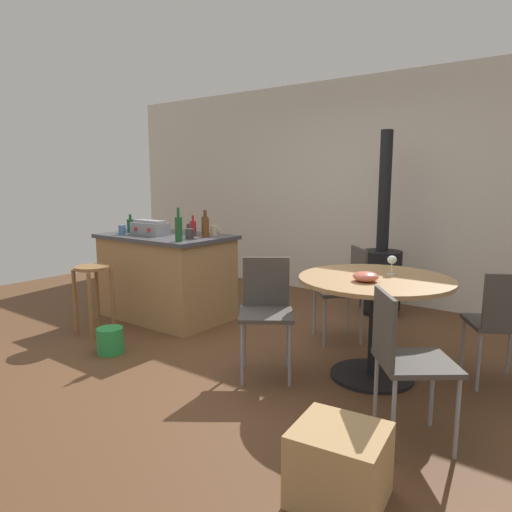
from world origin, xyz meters
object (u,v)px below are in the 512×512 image
(folding_chair_left, at_px, (502,320))
(bottle_2, at_px, (179,228))
(wooden_stool, at_px, (93,285))
(wine_glass, at_px, (392,260))
(bottle_3, at_px, (206,227))
(cup_2, at_px, (160,226))
(bottle_0, at_px, (205,225))
(cup_4, at_px, (190,234))
(serving_bowl, at_px, (366,277))
(kitchen_island, at_px, (167,276))
(dining_table, at_px, (375,301))
(toolbox, at_px, (150,228))
(folding_chair_right, at_px, (345,286))
(cardboard_box, at_px, (339,465))
(bottle_1, at_px, (193,228))
(cup_3, at_px, (122,230))
(cup_1, at_px, (214,230))
(plastic_bucket, at_px, (110,341))
(wood_stove, at_px, (381,269))
(folding_chair_near, at_px, (266,306))
(bottle_4, at_px, (131,225))
(folding_chair_far, at_px, (404,355))

(folding_chair_left, relative_size, bottle_2, 2.65)
(wooden_stool, xyz_separation_m, wine_glass, (2.62, 0.82, 0.39))
(bottle_3, xyz_separation_m, cup_2, (-0.87, 0.17, -0.06))
(bottle_0, distance_m, cup_4, 0.42)
(bottle_0, bearing_deg, serving_bowl, -16.36)
(bottle_2, height_order, cup_4, bottle_2)
(kitchen_island, distance_m, bottle_3, 0.74)
(dining_table, relative_size, wine_glass, 7.82)
(dining_table, distance_m, cup_2, 2.84)
(kitchen_island, height_order, toolbox, toolbox)
(folding_chair_right, bearing_deg, cardboard_box, -64.25)
(dining_table, distance_m, bottle_2, 1.95)
(bottle_1, bearing_deg, bottle_0, 87.62)
(folding_chair_left, bearing_deg, wooden_stool, -163.01)
(wine_glass, bearing_deg, serving_bowl, -98.49)
(folding_chair_right, relative_size, cardboard_box, 2.09)
(folding_chair_left, xyz_separation_m, cup_3, (-3.58, -0.49, 0.45))
(bottle_2, xyz_separation_m, cup_2, (-0.89, 0.57, -0.08))
(bottle_0, relative_size, bottle_2, 0.81)
(kitchen_island, xyz_separation_m, toolbox, (-0.14, -0.09, 0.52))
(cup_1, height_order, plastic_bucket, cup_1)
(folding_chair_left, xyz_separation_m, wood_stove, (-1.41, 1.28, -0.00))
(folding_chair_near, xyz_separation_m, bottle_2, (-1.21, 0.27, 0.49))
(dining_table, height_order, bottle_1, bottle_1)
(cup_3, distance_m, plastic_bucket, 1.39)
(kitchen_island, xyz_separation_m, folding_chair_near, (1.72, -0.57, 0.08))
(folding_chair_left, height_order, cup_2, cup_2)
(bottle_3, distance_m, cup_4, 0.21)
(wooden_stool, distance_m, toolbox, 0.86)
(bottle_3, relative_size, bottle_4, 1.37)
(bottle_3, distance_m, bottle_4, 0.99)
(bottle_0, distance_m, cup_3, 0.88)
(cup_1, bearing_deg, bottle_0, 168.83)
(wood_stove, bearing_deg, folding_chair_far, -65.24)
(wood_stove, bearing_deg, cup_4, -129.83)
(dining_table, xyz_separation_m, wood_stove, (-0.62, 1.67, -0.09))
(folding_chair_far, height_order, cup_4, cup_4)
(bottle_3, xyz_separation_m, cup_1, (-0.03, 0.16, -0.05))
(cup_1, bearing_deg, wine_glass, -6.69)
(bottle_2, relative_size, cup_2, 2.90)
(wood_stove, height_order, cup_2, wood_stove)
(cup_1, relative_size, serving_bowl, 0.68)
(bottle_1, relative_size, cup_2, 1.92)
(bottle_0, bearing_deg, wood_stove, 39.26)
(folding_chair_left, bearing_deg, bottle_2, -168.86)
(folding_chair_left, distance_m, bottle_4, 3.73)
(bottle_3, bearing_deg, cup_4, -100.28)
(folding_chair_far, distance_m, bottle_1, 2.83)
(folding_chair_right, relative_size, bottle_1, 4.08)
(bottle_0, height_order, cup_3, bottle_0)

